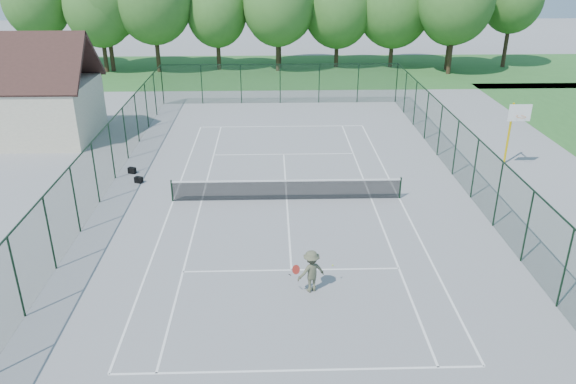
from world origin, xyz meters
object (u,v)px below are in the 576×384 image
sports_bag_a (132,170)px  tennis_player (311,271)px  tennis_net (287,189)px  basketball_goal (515,122)px

sports_bag_a → tennis_player: tennis_player is taller
tennis_net → sports_bag_a: 9.04m
sports_bag_a → tennis_player: 14.52m
sports_bag_a → tennis_net: bearing=-1.4°
tennis_net → tennis_player: (0.65, -7.78, 0.22)m
tennis_net → sports_bag_a: tennis_net is taller
basketball_goal → tennis_player: basketball_goal is taller
tennis_net → sports_bag_a: (-8.26, 3.67, -0.41)m
tennis_net → basketball_goal: bearing=18.0°
tennis_net → sports_bag_a: bearing=156.0°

